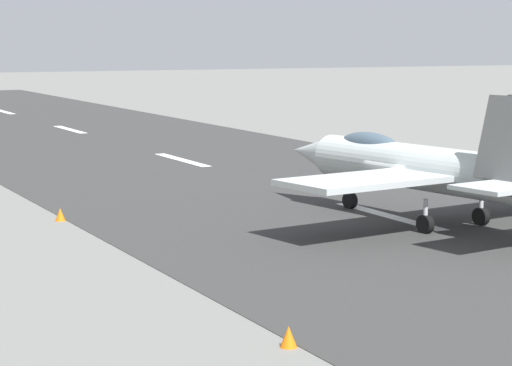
{
  "coord_description": "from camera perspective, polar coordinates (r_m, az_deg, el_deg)",
  "views": [
    {
      "loc": [
        -37.93,
        25.52,
        7.79
      ],
      "look_at": [
        -1.32,
        7.55,
        2.2
      ],
      "focal_mm": 74.86,
      "sensor_mm": 36.0,
      "label": 1
    }
  ],
  "objects": [
    {
      "name": "crew_person",
      "position": [
        58.84,
        10.57,
        0.87
      ],
      "size": [
        0.66,
        0.42,
        1.65
      ],
      "color": "#1E2338",
      "rests_on": "ground"
    },
    {
      "name": "marker_cone_near",
      "position": [
        27.24,
        1.75,
        -8.21
      ],
      "size": [
        0.44,
        0.44,
        0.55
      ],
      "primitive_type": "cone",
      "color": "orange",
      "rests_on": "ground"
    },
    {
      "name": "runway_strip",
      "position": [
        46.36,
        7.7,
        -1.93
      ],
      "size": [
        240.0,
        26.0,
        0.02
      ],
      "color": "#313130",
      "rests_on": "ground"
    },
    {
      "name": "fighter_jet",
      "position": [
        45.18,
        8.96,
        0.88
      ],
      "size": [
        17.01,
        15.17,
        5.62
      ],
      "color": "#AFB7B7",
      "rests_on": "ground"
    },
    {
      "name": "ground_plane",
      "position": [
        46.38,
        7.69,
        -1.94
      ],
      "size": [
        400.0,
        400.0,
        0.0
      ],
      "primitive_type": "plane",
      "color": "slate"
    },
    {
      "name": "marker_cone_mid",
      "position": [
        46.28,
        -10.42,
        -1.67
      ],
      "size": [
        0.44,
        0.44,
        0.55
      ],
      "primitive_type": "cone",
      "color": "orange",
      "rests_on": "ground"
    }
  ]
}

